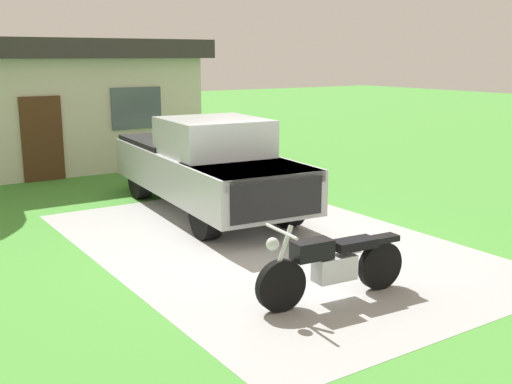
% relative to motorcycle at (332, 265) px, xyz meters
% --- Properties ---
extents(ground_plane, '(80.00, 80.00, 0.00)m').
position_rel_motorcycle_xyz_m(ground_plane, '(0.64, 2.39, -0.47)').
color(ground_plane, '#4A9538').
extents(driveway_pad, '(5.35, 7.95, 0.01)m').
position_rel_motorcycle_xyz_m(driveway_pad, '(0.64, 2.39, -0.47)').
color(driveway_pad, '#A5A5A5').
rests_on(driveway_pad, ground).
extents(motorcycle, '(2.21, 0.70, 1.09)m').
position_rel_motorcycle_xyz_m(motorcycle, '(0.00, 0.00, 0.00)').
color(motorcycle, black).
rests_on(motorcycle, ground).
extents(pickup_truck, '(2.46, 5.76, 1.90)m').
position_rel_motorcycle_xyz_m(pickup_truck, '(0.94, 5.03, 0.48)').
color(pickup_truck, black).
rests_on(pickup_truck, ground).
extents(neighbor_house, '(9.60, 5.60, 3.50)m').
position_rel_motorcycle_xyz_m(neighbor_house, '(-0.97, 12.42, 1.32)').
color(neighbor_house, beige).
rests_on(neighbor_house, ground).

